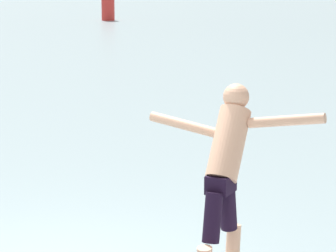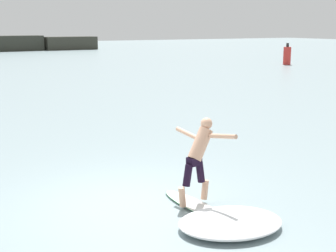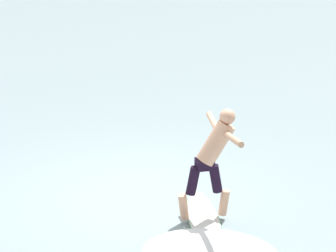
% 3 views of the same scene
% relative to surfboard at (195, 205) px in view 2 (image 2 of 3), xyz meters
% --- Properties ---
extents(ground_plane, '(200.00, 200.00, 0.00)m').
position_rel_surfboard_xyz_m(ground_plane, '(-1.14, 1.01, -0.04)').
color(ground_plane, gray).
extents(surfboard, '(0.60, 2.11, 0.21)m').
position_rel_surfboard_xyz_m(surfboard, '(0.00, 0.00, 0.00)').
color(surfboard, white).
rests_on(surfboard, ground).
extents(surfer, '(0.90, 1.63, 1.70)m').
position_rel_surfboard_xyz_m(surfer, '(0.13, 0.06, 1.05)').
color(surfer, tan).
rests_on(surfer, surfboard).
extents(channel_marker_buoy, '(0.70, 0.70, 1.99)m').
position_rel_surfboard_xyz_m(channel_marker_buoy, '(26.55, 25.48, 0.80)').
color(channel_marker_buoy, red).
rests_on(channel_marker_buoy, ground).
extents(wave_foam_at_tail, '(2.18, 1.83, 0.22)m').
position_rel_surfboard_xyz_m(wave_foam_at_tail, '(0.01, -1.17, 0.07)').
color(wave_foam_at_tail, white).
rests_on(wave_foam_at_tail, ground).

